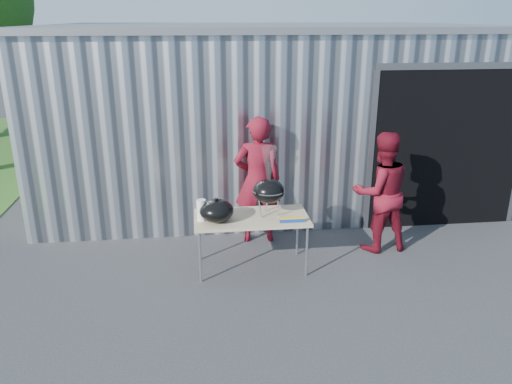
{
  "coord_description": "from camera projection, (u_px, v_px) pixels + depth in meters",
  "views": [
    {
      "loc": [
        -0.57,
        -5.5,
        3.24
      ],
      "look_at": [
        0.16,
        0.67,
        1.05
      ],
      "focal_mm": 35.0,
      "sensor_mm": 36.0,
      "label": 1
    }
  ],
  "objects": [
    {
      "name": "ground",
      "position": [
        250.0,
        288.0,
        6.29
      ],
      "size": [
        80.0,
        80.0,
        0.0
      ],
      "primitive_type": "plane",
      "color": "#2F2F32"
    },
    {
      "name": "grill_lid",
      "position": [
        217.0,
        211.0,
        6.38
      ],
      "size": [
        0.44,
        0.44,
        0.32
      ],
      "color": "black",
      "rests_on": "folding_table"
    },
    {
      "name": "folding_table",
      "position": [
        251.0,
        219.0,
        6.58
      ],
      "size": [
        1.5,
        0.75,
        0.75
      ],
      "color": "tan",
      "rests_on": "ground"
    },
    {
      "name": "white_tub",
      "position": [
        209.0,
        208.0,
        6.72
      ],
      "size": [
        0.2,
        0.15,
        0.1
      ],
      "primitive_type": "cube",
      "color": "white",
      "rests_on": "folding_table"
    },
    {
      "name": "kettle_grill",
      "position": [
        269.0,
        185.0,
        6.49
      ],
      "size": [
        0.42,
        0.42,
        0.93
      ],
      "color": "black",
      "rests_on": "folding_table"
    },
    {
      "name": "foil_box",
      "position": [
        292.0,
        220.0,
        6.38
      ],
      "size": [
        0.32,
        0.06,
        0.06
      ],
      "color": "navy",
      "rests_on": "folding_table"
    },
    {
      "name": "person_cook",
      "position": [
        258.0,
        180.0,
        7.36
      ],
      "size": [
        0.7,
        0.46,
        1.91
      ],
      "primitive_type": "imported",
      "rotation": [
        0.0,
        0.0,
        3.14
      ],
      "color": "maroon",
      "rests_on": "ground"
    },
    {
      "name": "building",
      "position": [
        270.0,
        105.0,
        10.18
      ],
      "size": [
        8.2,
        6.2,
        3.1
      ],
      "color": "silver",
      "rests_on": "ground"
    },
    {
      "name": "paper_towels",
      "position": [
        201.0,
        210.0,
        6.41
      ],
      "size": [
        0.12,
        0.12,
        0.28
      ],
      "primitive_type": "cylinder",
      "color": "white",
      "rests_on": "folding_table"
    },
    {
      "name": "person_bystander",
      "position": [
        381.0,
        192.0,
        7.11
      ],
      "size": [
        0.91,
        0.74,
        1.75
      ],
      "primitive_type": "imported",
      "rotation": [
        0.0,
        0.0,
        3.23
      ],
      "color": "maroon",
      "rests_on": "ground"
    }
  ]
}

